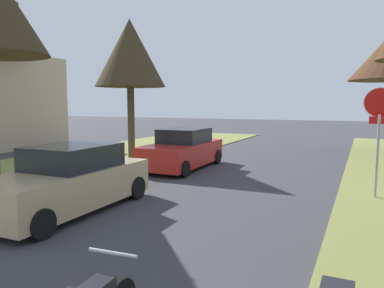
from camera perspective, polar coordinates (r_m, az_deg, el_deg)
name	(u,v)px	position (r m, az deg, el deg)	size (l,w,h in m)	color
stop_sign_far	(379,118)	(10.92, 27.05, 3.57)	(0.81, 0.49, 2.95)	#9EA0A5
street_tree_left_mid_b	(130,54)	(16.57, -9.62, 13.65)	(3.07, 3.07, 6.15)	#47402B
parked_sedan_tan	(69,181)	(9.31, -18.59, -5.46)	(2.00, 4.43, 1.57)	tan
parked_sedan_red	(183,150)	(14.67, -1.46, -0.94)	(2.00, 4.43, 1.57)	red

